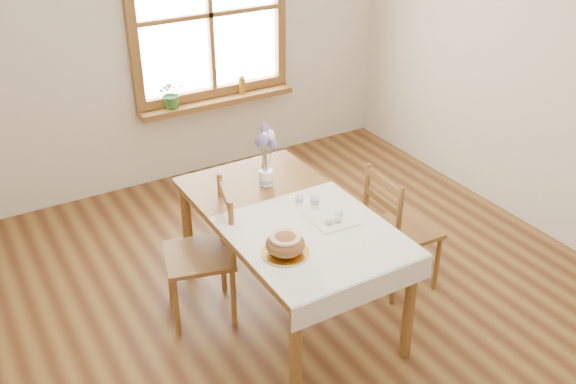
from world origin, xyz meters
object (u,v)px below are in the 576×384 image
at_px(chair_right, 403,228).
at_px(bread_plate, 285,253).
at_px(dining_table, 288,225).
at_px(flower_vase, 266,179).
at_px(chair_left, 198,254).

distance_m(chair_right, bread_plate, 1.14).
bearing_deg(bread_plate, dining_table, 57.45).
height_order(dining_table, bread_plate, bread_plate).
bearing_deg(dining_table, flower_vase, 81.70).
relative_size(chair_left, flower_vase, 8.85).
relative_size(dining_table, chair_right, 1.77).
xyz_separation_m(chair_right, flower_vase, (-0.77, 0.52, 0.35)).
relative_size(dining_table, chair_left, 1.75).
bearing_deg(chair_left, dining_table, 76.16).
distance_m(chair_left, chair_right, 1.39).
distance_m(dining_table, chair_left, 0.61).
height_order(dining_table, flower_vase, flower_vase).
relative_size(chair_right, flower_vase, 8.77).
relative_size(chair_right, bread_plate, 3.51).
distance_m(chair_left, flower_vase, 0.66).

